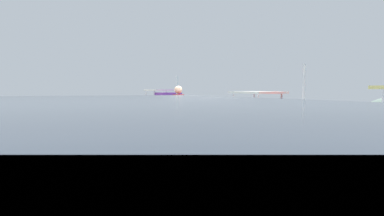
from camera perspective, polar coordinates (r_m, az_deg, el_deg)
quay_pier at (r=10.03m, az=-25.55°, el=-8.67°), size 36.00×10.00×0.80m
fishing_boat_nearest at (r=21.84m, az=-4.66°, el=-1.32°), size 5.62×2.71×3.19m
fishing_boat_second at (r=13.48m, az=12.10°, el=-4.43°), size 6.59×2.06×3.22m
pelican at (r=11.91m, az=-6.29°, el=-2.69°), size 0.94×0.62×0.82m
fisherman_standing at (r=9.74m, az=-2.28°, el=-0.82°), size 0.50×0.41×1.70m
mooring_bollard_nearest at (r=23.15m, az=-11.95°, el=-0.48°), size 0.24×0.24×0.37m
mooring_bollard_second at (r=15.01m, az=-6.68°, el=-2.17°), size 0.21×0.21×0.45m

